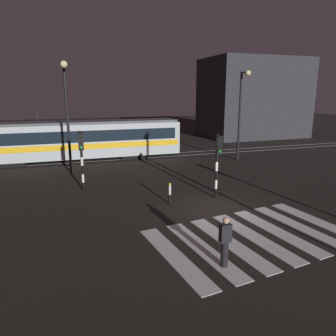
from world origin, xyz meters
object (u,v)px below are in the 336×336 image
traffic_light_median_centre (218,156)px  traffic_light_corner_far_left (81,152)px  street_lamp_trackside_right (242,105)px  pedestrian_waiting_at_kerb (225,242)px  bollard_island_edge (170,193)px  street_lamp_trackside_left (67,105)px  tram (74,140)px

traffic_light_median_centre → traffic_light_corner_far_left: 7.52m
street_lamp_trackside_right → pedestrian_waiting_at_kerb: (-9.14, -14.40, -3.67)m
traffic_light_corner_far_left → bollard_island_edge: bearing=-42.3°
traffic_light_median_centre → traffic_light_corner_far_left: size_ratio=1.00×
street_lamp_trackside_left → bollard_island_edge: street_lamp_trackside_left is taller
street_lamp_trackside_left → bollard_island_edge: (4.50, -7.73, -4.12)m
traffic_light_median_centre → street_lamp_trackside_right: street_lamp_trackside_right is taller
pedestrian_waiting_at_kerb → bollard_island_edge: 6.20m
bollard_island_edge → traffic_light_corner_far_left: bearing=137.7°
pedestrian_waiting_at_kerb → street_lamp_trackside_right: bearing=57.6°
traffic_light_median_centre → street_lamp_trackside_right: size_ratio=0.48×
traffic_light_median_centre → street_lamp_trackside_left: (-7.17, 7.64, 2.41)m
tram → bollard_island_edge: tram is taller
traffic_light_corner_far_left → street_lamp_trackside_right: size_ratio=0.48×
tram → bollard_island_edge: size_ratio=15.86×
street_lamp_trackside_left → street_lamp_trackside_right: 13.40m
street_lamp_trackside_left → bollard_island_edge: size_ratio=6.68×
street_lamp_trackside_right → pedestrian_waiting_at_kerb: street_lamp_trackside_right is taller
traffic_light_corner_far_left → street_lamp_trackside_right: (12.86, 4.59, 2.28)m
traffic_light_median_centre → pedestrian_waiting_at_kerb: bearing=-115.0°
street_lamp_trackside_left → street_lamp_trackside_right: street_lamp_trackside_left is taller
traffic_light_corner_far_left → bollard_island_edge: (3.98, -3.62, -1.71)m
street_lamp_trackside_right → tram: size_ratio=0.41×
traffic_light_corner_far_left → street_lamp_trackside_left: 4.79m
traffic_light_corner_far_left → bollard_island_edge: traffic_light_corner_far_left is taller
traffic_light_median_centre → tram: tram is taller
pedestrian_waiting_at_kerb → street_lamp_trackside_left: bearing=107.0°
traffic_light_median_centre → bollard_island_edge: bearing=-178.0°
traffic_light_corner_far_left → tram: tram is taller
street_lamp_trackside_left → tram: size_ratio=0.42×
tram → pedestrian_waiting_at_kerb: bearing=-78.5°
tram → bollard_island_edge: (4.03, -12.34, -1.19)m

